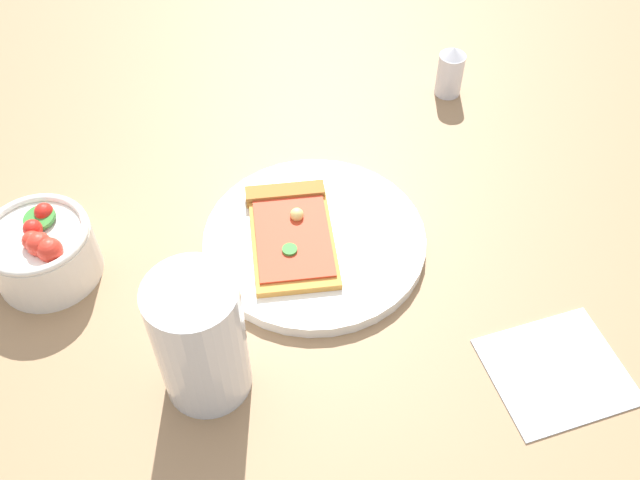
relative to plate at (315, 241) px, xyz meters
The scene contains 7 objects.
ground_plane 0.03m from the plate, 79.42° to the left, with size 2.40×2.40×0.00m, color #93704C.
plate is the anchor object (origin of this frame).
pizza_slice_main 0.03m from the plate, 43.98° to the left, with size 0.16×0.13×0.02m.
salad_bowl 0.28m from the plate, 66.54° to the left, with size 0.11×0.11×0.08m.
soda_glass 0.20m from the plate, 118.31° to the left, with size 0.08×0.08×0.14m.
paper_napkin 0.27m from the plate, 155.60° to the right, with size 0.11×0.12×0.00m, color white.
pepper_shaker 0.31m from the plate, 64.70° to the right, with size 0.03×0.03×0.07m.
Camera 1 is at (-0.43, 0.22, 0.58)m, focal length 40.08 mm.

